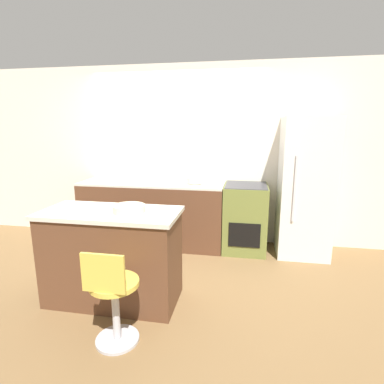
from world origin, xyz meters
The scene contains 10 objects.
ground_plane centered at (0.00, 0.00, 0.00)m, with size 14.00×14.00×0.00m, color brown.
wall_back centered at (0.00, 0.69, 1.30)m, with size 8.00×0.06×2.60m.
back_counter centered at (-0.31, 0.34, 0.46)m, with size 2.08×0.64×0.94m.
kitchen_island centered at (-0.24, -1.18, 0.47)m, with size 1.33×0.63×0.93m.
oven_range centered at (1.03, 0.34, 0.47)m, with size 0.59×0.65×0.94m.
refrigerator centered at (1.80, 0.34, 0.92)m, with size 0.66×0.66×1.84m.
stool_chair centered at (0.03, -1.78, 0.40)m, with size 0.39×0.39×0.83m.
kettle centered at (-0.54, 0.33, 1.02)m, with size 0.16×0.16×0.20m.
mixing_bowl centered at (0.32, 0.33, 0.98)m, with size 0.22×0.22×0.08m.
fruit_bowl centered at (-0.05, -1.19, 0.96)m, with size 0.30×0.30×0.07m.
Camera 1 is at (1.01, -3.75, 1.71)m, focal length 28.00 mm.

